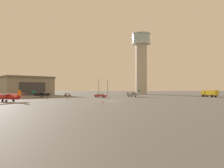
% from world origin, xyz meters
% --- Properties ---
extents(ground_plane, '(400.00, 400.00, 0.00)m').
position_xyz_m(ground_plane, '(0.00, 0.00, 0.00)').
color(ground_plane, '#60605E').
extents(control_tower, '(10.48, 10.48, 38.26)m').
position_xyz_m(control_tower, '(12.39, 62.02, 19.90)').
color(control_tower, '#B2AD9E').
rests_on(control_tower, ground_plane).
extents(hangar, '(31.10, 31.06, 9.36)m').
position_xyz_m(hangar, '(-48.45, 49.46, 4.70)').
color(hangar, gray).
rests_on(hangar, ground_plane).
extents(airplane_red, '(7.58, 9.64, 2.87)m').
position_xyz_m(airplane_red, '(-25.68, -4.92, 1.34)').
color(airplane_red, red).
rests_on(airplane_red, ground_plane).
extents(airplane_black, '(6.86, 8.75, 2.60)m').
position_xyz_m(airplane_black, '(-28.40, 21.69, 1.21)').
color(airplane_black, black).
rests_on(airplane_black, ground_plane).
extents(airplane_silver, '(7.17, 7.81, 2.69)m').
position_xyz_m(airplane_silver, '(6.49, 26.66, 1.26)').
color(airplane_silver, '#B7BABF').
rests_on(airplane_silver, ground_plane).
extents(truck_box_yellow, '(5.06, 6.27, 2.60)m').
position_xyz_m(truck_box_yellow, '(35.72, 26.66, 1.52)').
color(truck_box_yellow, '#38383D').
rests_on(truck_box_yellow, ground_plane).
extents(car_white, '(3.48, 4.44, 1.37)m').
position_xyz_m(car_white, '(-21.32, 31.79, 0.74)').
color(car_white, white).
rests_on(car_white, ground_plane).
extents(car_red, '(4.86, 3.12, 1.37)m').
position_xyz_m(car_red, '(-6.01, 21.42, 0.74)').
color(car_red, red).
rests_on(car_red, ground_plane).
extents(light_post_west, '(0.44, 0.44, 7.59)m').
position_xyz_m(light_post_west, '(-4.84, 40.48, 4.60)').
color(light_post_west, '#38383D').
rests_on(light_post_west, ground_plane).
extents(light_post_east, '(0.44, 0.44, 8.23)m').
position_xyz_m(light_post_east, '(-9.96, 48.06, 4.93)').
color(light_post_east, '#38383D').
rests_on(light_post_east, ground_plane).
extents(traffic_cone_near_left, '(0.36, 0.36, 0.72)m').
position_xyz_m(traffic_cone_near_left, '(-2.08, -7.15, 0.36)').
color(traffic_cone_near_left, black).
rests_on(traffic_cone_near_left, ground_plane).
extents(traffic_cone_near_right, '(0.36, 0.36, 0.58)m').
position_xyz_m(traffic_cone_near_right, '(-21.27, 7.78, 0.28)').
color(traffic_cone_near_right, black).
rests_on(traffic_cone_near_right, ground_plane).
extents(traffic_cone_mid_apron, '(0.36, 0.36, 0.68)m').
position_xyz_m(traffic_cone_mid_apron, '(-14.31, 6.86, 0.33)').
color(traffic_cone_mid_apron, black).
rests_on(traffic_cone_mid_apron, ground_plane).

